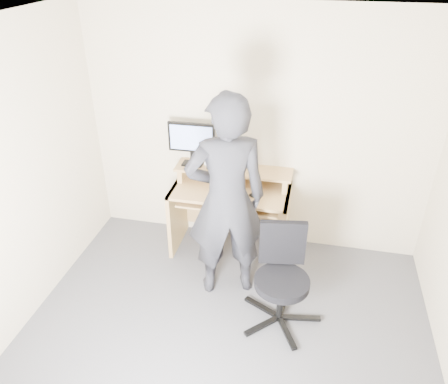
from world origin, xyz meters
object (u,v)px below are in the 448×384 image
at_px(monitor, 192,140).
at_px(desk, 232,202).
at_px(person, 226,200).
at_px(office_chair, 282,273).

bearing_deg(monitor, desk, -10.53).
height_order(desk, person, person).
bearing_deg(desk, office_chair, -56.26).
height_order(monitor, office_chair, monitor).
bearing_deg(monitor, person, -55.86).
bearing_deg(office_chair, desk, 114.86).
distance_m(desk, office_chair, 1.12).
bearing_deg(person, monitor, -74.49).
height_order(monitor, person, person).
relative_size(desk, office_chair, 1.34).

